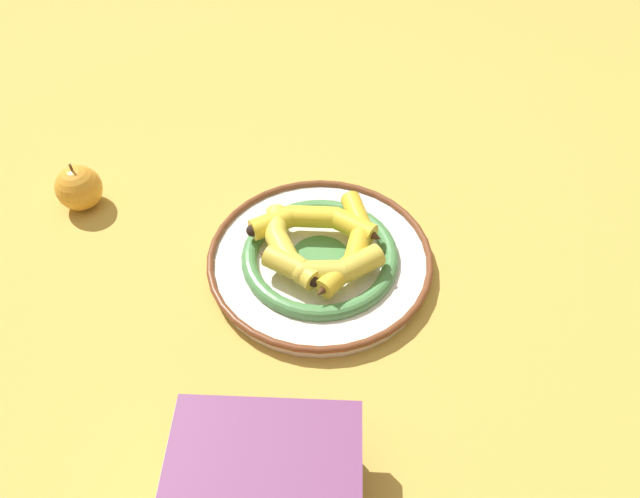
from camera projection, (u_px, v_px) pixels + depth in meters
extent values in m
plane|color=gold|center=(342.00, 285.00, 0.91)|extent=(2.80, 2.80, 0.00)
cylinder|color=white|center=(320.00, 262.00, 0.92)|extent=(0.32, 0.32, 0.02)
torus|color=#4C894C|center=(320.00, 256.00, 0.91)|extent=(0.23, 0.23, 0.02)
cylinder|color=#4C894C|center=(320.00, 258.00, 0.92)|extent=(0.09, 0.09, 0.00)
torus|color=brown|center=(320.00, 257.00, 0.92)|extent=(0.33, 0.33, 0.01)
cylinder|color=gold|center=(285.00, 264.00, 0.87)|extent=(0.06, 0.07, 0.03)
cylinder|color=gold|center=(324.00, 272.00, 0.86)|extent=(0.03, 0.06, 0.03)
cylinder|color=gold|center=(362.00, 263.00, 0.87)|extent=(0.06, 0.07, 0.03)
sphere|color=gold|center=(303.00, 272.00, 0.86)|extent=(0.03, 0.03, 0.03)
sphere|color=gold|center=(345.00, 272.00, 0.86)|extent=(0.03, 0.03, 0.03)
cone|color=#472D19|center=(268.00, 256.00, 0.88)|extent=(0.04, 0.04, 0.03)
sphere|color=black|center=(378.00, 255.00, 0.88)|extent=(0.02, 0.02, 0.02)
cylinder|color=gold|center=(339.00, 275.00, 0.86)|extent=(0.07, 0.07, 0.03)
cylinder|color=gold|center=(358.00, 244.00, 0.89)|extent=(0.07, 0.04, 0.03)
cylinder|color=gold|center=(356.00, 213.00, 0.94)|extent=(0.07, 0.04, 0.03)
sphere|color=gold|center=(353.00, 261.00, 0.87)|extent=(0.03, 0.03, 0.03)
sphere|color=gold|center=(362.00, 228.00, 0.92)|extent=(0.03, 0.03, 0.03)
cone|color=#472D19|center=(323.00, 290.00, 0.84)|extent=(0.04, 0.03, 0.02)
sphere|color=black|center=(350.00, 198.00, 0.96)|extent=(0.02, 0.02, 0.02)
cylinder|color=yellow|center=(354.00, 226.00, 0.92)|extent=(0.06, 0.07, 0.03)
cylinder|color=yellow|center=(314.00, 217.00, 0.93)|extent=(0.04, 0.07, 0.03)
cylinder|color=yellow|center=(272.00, 223.00, 0.92)|extent=(0.06, 0.07, 0.03)
sphere|color=yellow|center=(335.00, 218.00, 0.93)|extent=(0.03, 0.03, 0.03)
sphere|color=yellow|center=(292.00, 216.00, 0.93)|extent=(0.03, 0.03, 0.03)
cone|color=#472D19|center=(373.00, 235.00, 0.90)|extent=(0.04, 0.04, 0.02)
sphere|color=black|center=(252.00, 231.00, 0.91)|extent=(0.02, 0.02, 0.02)
cylinder|color=yellow|center=(276.00, 224.00, 0.92)|extent=(0.05, 0.03, 0.03)
cylinder|color=yellow|center=(282.00, 248.00, 0.89)|extent=(0.06, 0.05, 0.03)
cylinder|color=yellow|center=(301.00, 271.00, 0.86)|extent=(0.06, 0.06, 0.03)
sphere|color=yellow|center=(276.00, 236.00, 0.90)|extent=(0.03, 0.03, 0.03)
sphere|color=yellow|center=(289.00, 261.00, 0.87)|extent=(0.03, 0.03, 0.03)
cone|color=#472D19|center=(277.00, 212.00, 0.94)|extent=(0.03, 0.02, 0.02)
sphere|color=black|center=(314.00, 281.00, 0.85)|extent=(0.02, 0.02, 0.02)
cube|color=#753D70|center=(269.00, 492.00, 0.69)|extent=(0.13, 0.18, 0.04)
cube|color=white|center=(265.00, 492.00, 0.69)|extent=(0.12, 0.17, 0.03)
cube|color=#753D70|center=(260.00, 472.00, 0.66)|extent=(0.13, 0.17, 0.03)
cube|color=white|center=(256.00, 472.00, 0.66)|extent=(0.12, 0.17, 0.03)
cube|color=#753D70|center=(264.00, 468.00, 0.64)|extent=(0.15, 0.21, 0.03)
cube|color=white|center=(259.00, 468.00, 0.64)|extent=(0.14, 0.20, 0.02)
sphere|color=gold|center=(79.00, 188.00, 0.99)|extent=(0.07, 0.07, 0.07)
cylinder|color=#4C3319|center=(71.00, 167.00, 0.96)|extent=(0.00, 0.00, 0.01)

